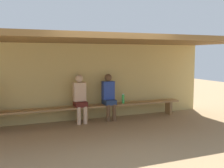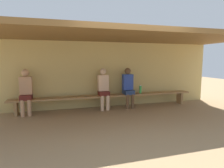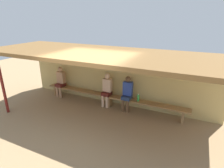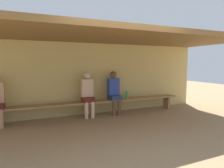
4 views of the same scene
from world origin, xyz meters
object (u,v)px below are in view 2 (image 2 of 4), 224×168
player_middle (26,90)px  water_bottle_clear (140,89)px  player_near_post (104,87)px  player_leftmost (128,86)px  bench (108,97)px

player_middle → water_bottle_clear: bearing=-0.3°
player_near_post → player_leftmost: (0.86, 0.00, 0.00)m
player_middle → water_bottle_clear: player_middle is taller
bench → player_leftmost: bearing=0.2°
player_middle → water_bottle_clear: size_ratio=4.70×
player_leftmost → water_bottle_clear: 0.46m
player_near_post → player_middle: (-2.32, 0.00, 0.00)m
player_near_post → water_bottle_clear: size_ratio=4.70×
bench → player_middle: bearing=179.9°
player_middle → player_leftmost: (3.17, 0.00, 0.00)m
player_middle → player_near_post: bearing=0.0°
player_near_post → water_bottle_clear: (1.30, -0.02, -0.13)m
player_middle → water_bottle_clear: (3.62, -0.02, -0.13)m
player_leftmost → water_bottle_clear: (0.44, -0.02, -0.13)m
player_near_post → player_leftmost: size_ratio=1.00×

